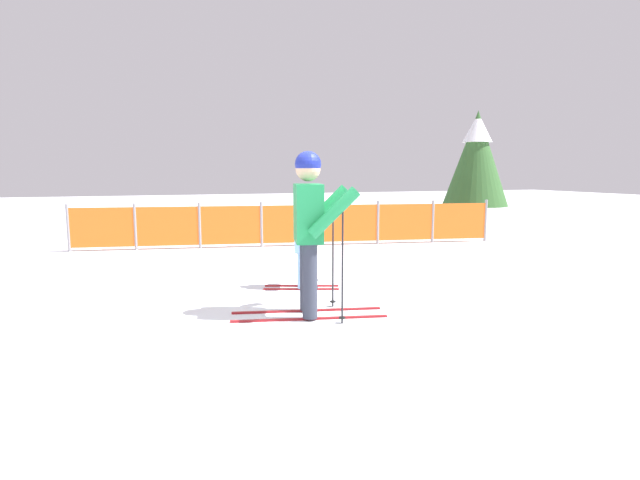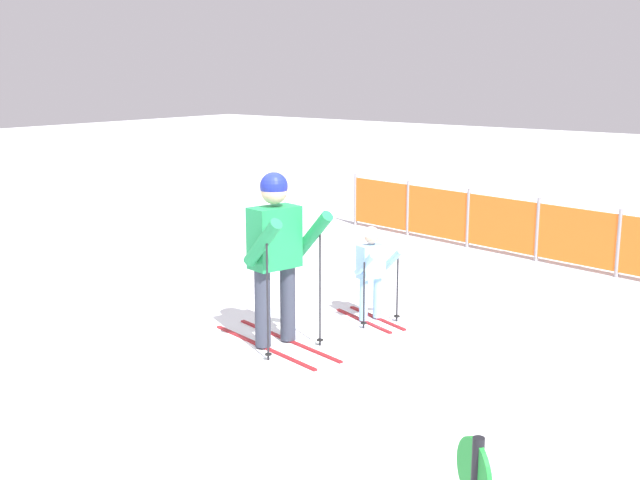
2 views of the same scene
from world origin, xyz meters
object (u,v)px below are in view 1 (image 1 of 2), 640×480
skier_adult (311,219)px  safety_fence (292,224)px  skier_child (303,242)px  conifer_far (477,157)px

skier_adult → safety_fence: skier_adult is taller
skier_adult → safety_fence: 5.22m
skier_child → safety_fence: size_ratio=0.12×
skier_child → conifer_far: (6.31, 4.87, 1.32)m
skier_child → conifer_far: 8.08m
safety_fence → skier_adult: bearing=-103.6°
safety_fence → conifer_far: size_ratio=2.78×
skier_adult → conifer_far: conifer_far is taller
safety_fence → conifer_far: (5.40, 1.10, 1.48)m
conifer_far → safety_fence: bearing=-168.5°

